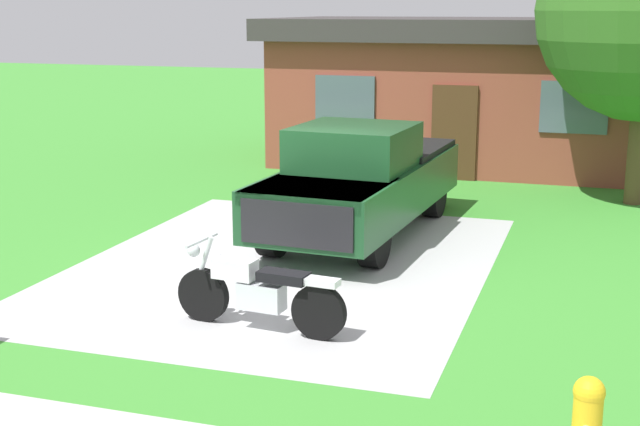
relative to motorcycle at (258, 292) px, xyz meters
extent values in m
plane|color=#3D8E30|center=(-0.64, 2.63, -0.47)|extent=(80.00, 80.00, 0.00)
cube|color=#B2B2B2|center=(-0.64, 2.63, -0.47)|extent=(5.95, 7.83, 0.01)
cylinder|color=black|center=(-0.75, 0.08, -0.14)|extent=(0.67, 0.19, 0.66)
cylinder|color=black|center=(0.79, -0.08, -0.14)|extent=(0.67, 0.19, 0.66)
cube|color=silver|center=(0.04, 0.00, -0.05)|extent=(0.58, 0.32, 0.32)
cube|color=silver|center=(-0.31, 0.03, 0.25)|extent=(0.54, 0.31, 0.24)
cube|color=black|center=(0.34, -0.04, 0.23)|extent=(0.63, 0.34, 0.12)
cube|color=silver|center=(0.79, -0.08, 0.23)|extent=(0.50, 0.25, 0.08)
cylinder|color=silver|center=(-0.75, 0.08, 0.23)|extent=(0.34, 0.09, 0.77)
cylinder|color=silver|center=(-0.75, 0.08, 0.55)|extent=(0.11, 0.70, 0.04)
sphere|color=silver|center=(-0.87, 0.09, 0.41)|extent=(0.16, 0.16, 0.16)
cylinder|color=black|center=(0.66, 2.96, -0.05)|extent=(0.35, 0.86, 0.84)
cylinder|color=black|center=(-0.98, 3.06, -0.05)|extent=(0.35, 0.86, 0.84)
cylinder|color=black|center=(0.88, 6.45, -0.05)|extent=(0.35, 0.86, 0.84)
cylinder|color=black|center=(-0.76, 6.55, -0.05)|extent=(0.35, 0.86, 0.84)
cube|color=#194723|center=(-0.05, 4.81, 0.33)|extent=(2.35, 5.71, 0.80)
cube|color=#194723|center=(-0.17, 2.96, 0.63)|extent=(2.02, 2.02, 0.20)
cube|color=#194723|center=(-0.07, 4.41, 1.08)|extent=(1.92, 2.01, 0.70)
cube|color=#3F4C56|center=(-0.12, 3.61, 0.98)|extent=(1.71, 0.27, 0.60)
cube|color=black|center=(0.05, 6.35, 0.58)|extent=(2.05, 2.51, 0.50)
cube|color=black|center=(-0.22, 2.03, 0.33)|extent=(1.70, 0.21, 0.64)
sphere|color=yellow|center=(3.82, -2.34, 0.27)|extent=(0.26, 0.26, 0.26)
cylinder|color=silver|center=(3.82, -2.20, -0.02)|extent=(0.10, 0.12, 0.10)
cylinder|color=brown|center=(4.40, 8.76, 0.65)|extent=(0.36, 0.36, 2.24)
cube|color=brown|center=(0.61, 12.65, 1.03)|extent=(9.00, 5.00, 3.00)
cube|color=#383333|center=(0.61, 12.65, 2.78)|extent=(9.60, 5.60, 0.50)
cube|color=#4C2D19|center=(0.61, 10.12, 0.58)|extent=(1.00, 0.08, 2.10)
cube|color=#4C5966|center=(-1.91, 10.12, 1.23)|extent=(1.40, 0.06, 1.10)
cube|color=#4C5966|center=(3.13, 10.12, 1.23)|extent=(1.40, 0.06, 1.10)
camera|label=1|loc=(3.80, -9.34, 3.31)|focal=49.85mm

